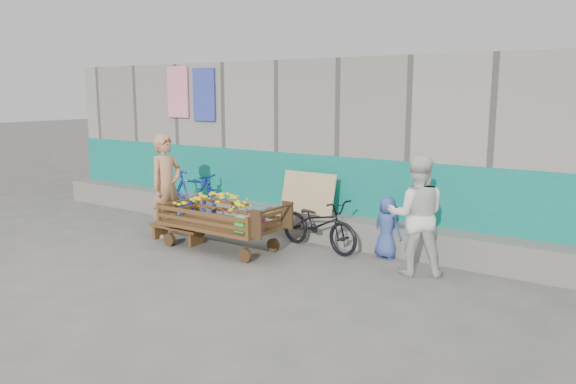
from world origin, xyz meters
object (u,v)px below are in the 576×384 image
Objects in this scene: woman at (416,215)px; child at (387,227)px; bench at (177,230)px; bicycle_blue at (193,197)px; vendor_man at (166,186)px; banana_cart at (218,212)px; bicycle_dark at (319,224)px.

child is (-0.64, 0.48, -0.35)m from woman.
bicycle_blue is (-0.73, 1.14, 0.30)m from bench.
vendor_man is at bearing -19.58° from woman.
bench is at bearing -16.40° from woman.
banana_cart is 1.26× the size of bicycle_blue.
vendor_man reaches higher than bench.
banana_cart is 1.18× the size of vendor_man.
bicycle_blue reaches higher than banana_cart.
bicycle_dark is (-1.07, -0.20, -0.05)m from child.
bench is 0.63× the size of bicycle_blue.
child is 0.56× the size of bicycle_blue.
child is at bearing -67.98° from bicycle_dark.
woman is at bearing 154.54° from child.
woman reaches higher than child.
bench is 0.67× the size of bicycle_dark.
child is 0.59× the size of bicycle_dark.
bicycle_dark is at bearing 23.28° from bench.
child is at bearing 19.22° from bench.
vendor_man is 1.06× the size of bicycle_blue.
bicycle_blue is at bearing -31.91° from woman.
banana_cart is at bearing 134.73° from bicycle_dark.
vendor_man is (-1.26, 0.10, 0.28)m from banana_cart.
bicycle_dark is at bearing -35.25° from woman.
bicycle_dark is at bearing -100.02° from bicycle_blue.
vendor_man is at bearing -167.75° from bicycle_blue.
child is at bearing -73.28° from vendor_man.
bicycle_blue is at bearing 122.63° from bench.
woman reaches higher than bench.
woman is (4.30, 0.48, -0.06)m from vendor_man.
bicycle_dark is (-1.71, 0.28, -0.40)m from woman.
child is 3.98m from bicycle_blue.
bicycle_blue is (-4.62, 0.48, -0.32)m from woman.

